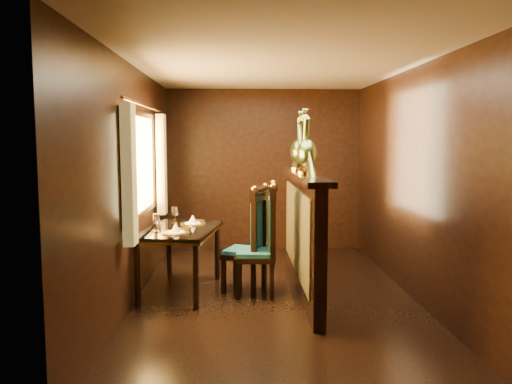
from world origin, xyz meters
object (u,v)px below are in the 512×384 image
chair_left (254,236)px  chair_right (266,236)px  peacock_left (307,141)px  dining_table (180,234)px  peacock_right (299,141)px

chair_left → chair_right: (0.13, -0.13, 0.02)m
peacock_left → chair_right: bearing=155.6°
chair_left → chair_right: chair_right is taller
dining_table → peacock_left: size_ratio=1.93×
peacock_left → peacock_right: size_ratio=1.01×
dining_table → peacock_left: 1.76m
peacock_right → dining_table: bearing=-164.3°
chair_right → peacock_right: (0.42, 0.52, 1.04)m
dining_table → chair_left: 0.83m
chair_right → chair_left: bearing=139.0°
chair_left → peacock_right: (0.55, 0.38, 1.07)m
dining_table → peacock_right: size_ratio=1.95×
peacock_left → peacock_right: (0.00, 0.71, -0.00)m
peacock_right → chair_right: bearing=-129.2°
dining_table → peacock_left: (1.38, -0.32, 1.04)m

